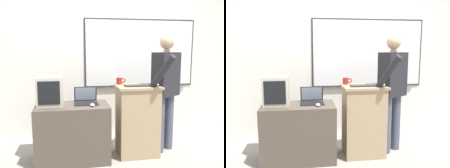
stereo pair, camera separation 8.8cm
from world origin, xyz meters
The scene contains 11 objects.
ground_plane centered at (0.00, 0.00, 0.00)m, with size 30.00×30.00×0.00m, color gray.
back_wall centered at (0.02, 1.30, 1.35)m, with size 6.40×0.17×2.70m.
lectern_podium centered at (0.28, 0.39, 0.49)m, with size 0.59×0.47×0.98m.
side_desk centered at (-0.61, 0.36, 0.38)m, with size 0.94×0.56×0.75m.
person_presenter centered at (0.70, 0.43, 0.96)m, with size 0.56×0.69×1.67m.
laptop centered at (-0.43, 0.45, 0.81)m, with size 0.31×0.27×0.21m.
wireless_keyboard centered at (0.29, 0.33, 0.99)m, with size 0.43×0.13×0.02m.
computer_mouse_by_laptop centered at (-0.36, 0.24, 0.77)m, with size 0.06×0.10×0.03m.
computer_mouse_by_keyboard centered at (0.52, 0.32, 1.00)m, with size 0.06×0.10×0.03m.
crt_monitor centered at (-0.89, 0.43, 0.94)m, with size 0.32×0.37×0.37m.
coffee_mug centered at (0.06, 0.55, 1.03)m, with size 0.13×0.08×0.09m.
Camera 2 is at (-0.54, -2.71, 1.47)m, focal length 38.00 mm.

